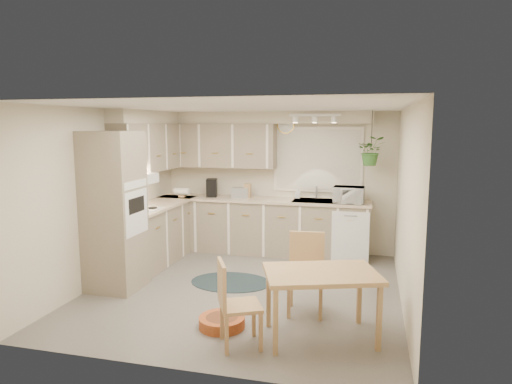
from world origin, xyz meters
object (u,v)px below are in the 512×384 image
chair_left (241,303)px  chair_back (306,275)px  braided_rug (231,282)px  pet_bed (222,322)px  dining_table (321,305)px  microwave (349,193)px

chair_left → chair_back: size_ratio=0.94×
chair_left → braided_rug: (-0.65, 1.73, -0.43)m
chair_left → pet_bed: size_ratio=1.73×
dining_table → braided_rug: (-1.40, 1.37, -0.35)m
chair_back → pet_bed: size_ratio=1.85×
pet_bed → chair_back: bearing=36.4°
dining_table → chair_left: bearing=-154.7°
chair_back → microwave: bearing=-104.2°
pet_bed → braided_rug: bearing=103.6°
dining_table → pet_bed: 1.10m
pet_bed → chair_left: bearing=-47.3°
dining_table → chair_left: (-0.75, -0.35, 0.08)m
dining_table → braided_rug: 1.99m
braided_rug → microwave: (1.51, 1.49, 1.10)m
braided_rug → pet_bed: (0.34, -1.39, 0.05)m
dining_table → braided_rug: size_ratio=1.00×
chair_left → braided_rug: bearing=174.2°
chair_left → pet_bed: (-0.31, 0.34, -0.38)m
microwave → pet_bed: bearing=-110.3°
dining_table → microwave: 2.96m
chair_left → microwave: size_ratio=1.81×
chair_back → braided_rug: bearing=-39.5°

